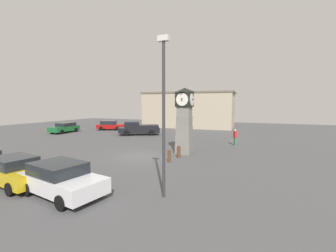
# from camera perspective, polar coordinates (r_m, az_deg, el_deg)

# --- Properties ---
(ground_plane) EXTENTS (78.07, 78.07, 0.00)m
(ground_plane) POSITION_cam_1_polar(r_m,az_deg,el_deg) (18.80, -6.80, -7.59)
(ground_plane) COLOR #4C4C4F
(clock_tower) EXTENTS (1.68, 1.63, 5.65)m
(clock_tower) POSITION_cam_1_polar(r_m,az_deg,el_deg) (19.26, 4.19, 1.42)
(clock_tower) COLOR gray
(clock_tower) RESTS_ON ground_plane
(bollard_near_tower) EXTENTS (0.29, 0.29, 1.01)m
(bollard_near_tower) POSITION_cam_1_polar(r_m,az_deg,el_deg) (18.01, 2.73, -6.47)
(bollard_near_tower) COLOR brown
(bollard_near_tower) RESTS_ON ground_plane
(bollard_mid_row) EXTENTS (0.26, 0.26, 0.97)m
(bollard_mid_row) POSITION_cam_1_polar(r_m,az_deg,el_deg) (16.73, 0.34, -7.48)
(bollard_mid_row) COLOR brown
(bollard_mid_row) RESTS_ON ground_plane
(car_near_tower) EXTENTS (4.32, 2.49, 1.49)m
(car_near_tower) POSITION_cam_1_polar(r_m,az_deg,el_deg) (14.49, -34.19, -9.38)
(car_near_tower) COLOR gold
(car_near_tower) RESTS_ON ground_plane
(car_by_building) EXTENTS (4.62, 2.71, 1.53)m
(car_by_building) POSITION_cam_1_polar(r_m,az_deg,el_deg) (11.90, -25.45, -12.00)
(car_by_building) COLOR silver
(car_by_building) RESTS_ON ground_plane
(car_far_lot) EXTENTS (4.65, 3.31, 1.53)m
(car_far_lot) POSITION_cam_1_polar(r_m,az_deg,el_deg) (38.56, -14.54, 0.18)
(car_far_lot) COLOR #A51111
(car_far_lot) RESTS_ON ground_plane
(car_end_of_row) EXTENTS (2.18, 4.56, 1.48)m
(car_end_of_row) POSITION_cam_1_polar(r_m,az_deg,el_deg) (37.13, -24.77, -0.37)
(car_end_of_row) COLOR #19602D
(car_end_of_row) RESTS_ON ground_plane
(pickup_truck) EXTENTS (5.88, 4.45, 1.85)m
(pickup_truck) POSITION_cam_1_polar(r_m,az_deg,el_deg) (31.47, -7.39, -0.57)
(pickup_truck) COLOR black
(pickup_truck) RESTS_ON ground_plane
(bench) EXTENTS (1.43, 1.57, 0.90)m
(bench) POSITION_cam_1_polar(r_m,az_deg,el_deg) (25.84, 4.63, -2.79)
(bench) COLOR brown
(bench) RESTS_ON ground_plane
(pedestrian_near_bench) EXTENTS (0.42, 0.47, 1.69)m
(pedestrian_near_bench) POSITION_cam_1_polar(r_m,az_deg,el_deg) (24.29, 16.67, -2.49)
(pedestrian_near_bench) COLOR #338C4C
(pedestrian_near_bench) RESTS_ON ground_plane
(street_lamp_near_road) EXTENTS (0.50, 0.24, 7.21)m
(street_lamp_near_road) POSITION_cam_1_polar(r_m,az_deg,el_deg) (9.99, -1.10, 4.70)
(street_lamp_near_road) COLOR #333338
(street_lamp_near_road) RESTS_ON ground_plane
(warehouse_blue_far) EXTENTS (16.92, 8.48, 6.49)m
(warehouse_blue_far) POSITION_cam_1_polar(r_m,az_deg,el_deg) (42.54, 5.37, 4.17)
(warehouse_blue_far) COLOR #B7A88E
(warehouse_blue_far) RESTS_ON ground_plane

